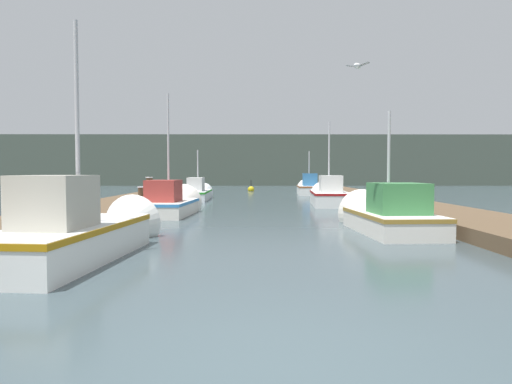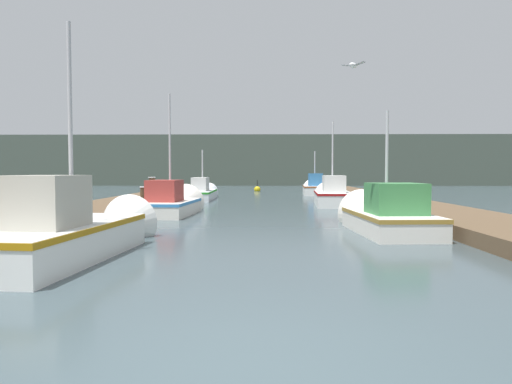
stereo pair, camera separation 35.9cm
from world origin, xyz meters
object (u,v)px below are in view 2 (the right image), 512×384
fishing_boat_4 (203,192)px  mooring_piling_1 (152,193)px  channel_buoy (257,189)px  fishing_boat_5 (315,188)px  fishing_boat_1 (383,216)px  seagull_lead (353,65)px  mooring_piling_0 (143,200)px  fishing_boat_2 (173,203)px  fishing_boat_3 (332,195)px  fishing_boat_0 (80,230)px

fishing_boat_4 → mooring_piling_1: 7.58m
channel_buoy → fishing_boat_5: bearing=-50.9°
fishing_boat_1 → seagull_lead: bearing=-125.2°
fishing_boat_1 → fishing_boat_4: size_ratio=0.73×
fishing_boat_5 → mooring_piling_0: bearing=-116.3°
fishing_boat_2 → fishing_boat_3: (6.84, 4.80, 0.07)m
mooring_piling_0 → mooring_piling_1: size_ratio=0.74×
mooring_piling_0 → mooring_piling_1: bearing=92.2°
fishing_boat_4 → fishing_boat_5: 9.09m
fishing_boat_1 → seagull_lead: seagull_lead is taller
fishing_boat_3 → mooring_piling_1: size_ratio=3.72×
fishing_boat_1 → mooring_piling_1: (-8.05, 6.95, 0.29)m
fishing_boat_0 → fishing_boat_3: bearing=68.0°
fishing_boat_5 → channel_buoy: bearing=132.2°
fishing_boat_1 → channel_buoy: fishing_boat_1 is taller
mooring_piling_1 → seagull_lead: bearing=-52.5°
channel_buoy → seagull_lead: (2.59, -27.04, 3.88)m
fishing_boat_3 → seagull_lead: size_ratio=10.09×
mooring_piling_1 → channel_buoy: size_ratio=1.35×
fishing_boat_1 → fishing_boat_5: size_ratio=0.95×
fishing_boat_2 → fishing_boat_3: size_ratio=0.98×
mooring_piling_0 → seagull_lead: seagull_lead is taller
fishing_boat_3 → channel_buoy: size_ratio=5.01×
fishing_boat_3 → mooring_piling_1: bearing=-156.4°
seagull_lead → fishing_boat_5: bearing=121.9°
fishing_boat_4 → fishing_boat_3: bearing=-34.4°
mooring_piling_0 → mooring_piling_1: (-0.07, 1.72, 0.18)m
channel_buoy → fishing_boat_2: bearing=-98.4°
fishing_boat_2 → fishing_boat_5: 16.54m
fishing_boat_0 → fishing_boat_3: size_ratio=1.05×
fishing_boat_1 → fishing_boat_2: size_ratio=0.90×
fishing_boat_4 → mooring_piling_1: fishing_boat_4 is taller
fishing_boat_1 → fishing_boat_4: 15.97m
fishing_boat_0 → channel_buoy: (3.04, 28.79, -0.32)m
fishing_boat_4 → mooring_piling_0: bearing=-97.8°
fishing_boat_0 → mooring_piling_1: fishing_boat_0 is taller
fishing_boat_3 → mooring_piling_0: bearing=-146.2°
fishing_boat_1 → seagull_lead: size_ratio=8.91×
fishing_boat_3 → fishing_boat_5: size_ratio=1.08×
fishing_boat_4 → mooring_piling_0: (-1.12, -9.20, 0.13)m
fishing_boat_0 → channel_buoy: 28.95m
fishing_boat_4 → channel_buoy: size_ratio=6.05×
fishing_boat_2 → mooring_piling_0: bearing=174.5°
fishing_boat_4 → fishing_boat_5: (7.20, 5.55, 0.07)m
fishing_boat_2 → channel_buoy: fishing_boat_2 is taller
mooring_piling_0 → fishing_boat_3: bearing=29.8°
mooring_piling_1 → channel_buoy: (4.24, 18.14, -0.55)m
fishing_boat_4 → channel_buoy: 11.10m
fishing_boat_5 → mooring_piling_0: fishing_boat_5 is taller
fishing_boat_5 → mooring_piling_1: fishing_boat_5 is taller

